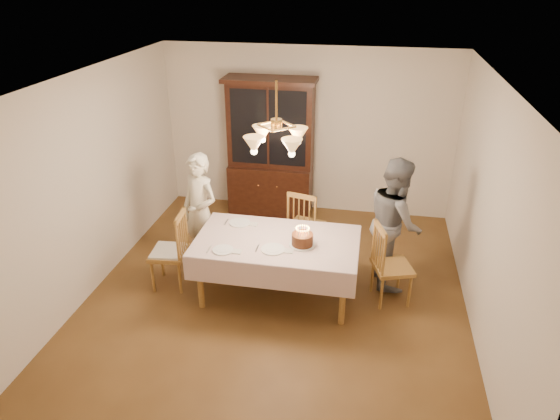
% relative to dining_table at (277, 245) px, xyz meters
% --- Properties ---
extents(ground, '(5.00, 5.00, 0.00)m').
position_rel_dining_table_xyz_m(ground, '(0.00, 0.00, -0.68)').
color(ground, '#543518').
rests_on(ground, ground).
extents(room_shell, '(5.00, 5.00, 5.00)m').
position_rel_dining_table_xyz_m(room_shell, '(0.00, 0.00, 0.90)').
color(room_shell, white).
rests_on(room_shell, ground).
extents(dining_table, '(1.90, 1.10, 0.76)m').
position_rel_dining_table_xyz_m(dining_table, '(0.00, 0.00, 0.00)').
color(dining_table, olive).
rests_on(dining_table, ground).
extents(china_hutch, '(1.38, 0.54, 2.16)m').
position_rel_dining_table_xyz_m(china_hutch, '(-0.54, 2.25, 0.36)').
color(china_hutch, black).
rests_on(china_hutch, ground).
extents(chair_far_side, '(0.53, 0.51, 1.00)m').
position_rel_dining_table_xyz_m(chair_far_side, '(0.21, 0.97, -0.24)').
color(chair_far_side, olive).
rests_on(chair_far_side, ground).
extents(chair_left_end, '(0.46, 0.48, 1.00)m').
position_rel_dining_table_xyz_m(chair_left_end, '(-1.34, -0.04, -0.23)').
color(chair_left_end, olive).
rests_on(chair_left_end, ground).
extents(chair_right_end, '(0.54, 0.55, 1.00)m').
position_rel_dining_table_xyz_m(chair_right_end, '(1.34, 0.15, -0.24)').
color(chair_right_end, olive).
rests_on(chair_right_end, ground).
extents(elderly_woman, '(0.67, 0.59, 1.55)m').
position_rel_dining_table_xyz_m(elderly_woman, '(-1.11, 0.51, 0.09)').
color(elderly_woman, white).
rests_on(elderly_woman, ground).
extents(adult_in_grey, '(0.77, 0.91, 1.64)m').
position_rel_dining_table_xyz_m(adult_in_grey, '(1.35, 0.60, 0.14)').
color(adult_in_grey, slate).
rests_on(adult_in_grey, ground).
extents(birthday_cake, '(0.30, 0.30, 0.23)m').
position_rel_dining_table_xyz_m(birthday_cake, '(0.31, -0.07, 0.15)').
color(birthday_cake, white).
rests_on(birthday_cake, dining_table).
extents(place_setting_near_left, '(0.38, 0.24, 0.02)m').
position_rel_dining_table_xyz_m(place_setting_near_left, '(-0.53, -0.35, 0.08)').
color(place_setting_near_left, white).
rests_on(place_setting_near_left, dining_table).
extents(place_setting_near_right, '(0.42, 0.27, 0.02)m').
position_rel_dining_table_xyz_m(place_setting_near_right, '(0.01, -0.23, 0.08)').
color(place_setting_near_right, white).
rests_on(place_setting_near_right, dining_table).
extents(place_setting_far_left, '(0.41, 0.26, 0.02)m').
position_rel_dining_table_xyz_m(place_setting_far_left, '(-0.52, 0.32, 0.08)').
color(place_setting_far_left, white).
rests_on(place_setting_far_left, dining_table).
extents(chandelier, '(0.62, 0.62, 0.73)m').
position_rel_dining_table_xyz_m(chandelier, '(-0.00, -0.00, 1.29)').
color(chandelier, '#BF8C3F').
rests_on(chandelier, ground).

